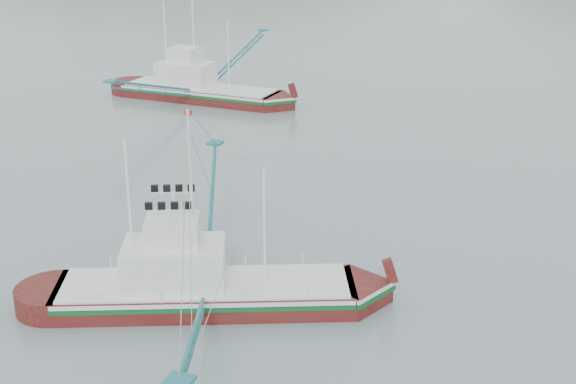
% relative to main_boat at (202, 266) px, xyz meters
% --- Properties ---
extents(ground, '(1200.00, 1200.00, 0.00)m').
position_rel_main_boat_xyz_m(ground, '(1.72, 0.77, -1.93)').
color(ground, slate).
rests_on(ground, ground).
extents(main_boat, '(13.54, 22.94, 9.64)m').
position_rel_main_boat_xyz_m(main_boat, '(0.00, 0.00, 0.00)').
color(main_boat, '#480E0C').
rests_on(main_boat, ground).
extents(bg_boat_left, '(14.72, 26.08, 10.58)m').
position_rel_main_boat_xyz_m(bg_boat_left, '(-16.03, 35.10, -0.45)').
color(bg_boat_left, '#480E0C').
rests_on(bg_boat_left, ground).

